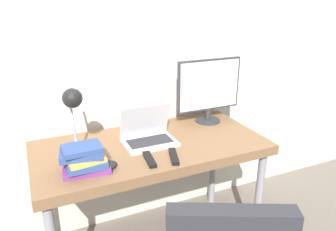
# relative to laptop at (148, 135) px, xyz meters

# --- Properties ---
(wall_back) EXTENTS (8.00, 0.05, 2.60)m
(wall_back) POSITION_rel_laptop_xyz_m (0.01, 0.38, 0.48)
(wall_back) COLOR beige
(wall_back) RESTS_ON ground_plane
(desk) EXTENTS (1.40, 0.68, 0.78)m
(desk) POSITION_rel_laptop_xyz_m (0.01, -0.02, -0.12)
(desk) COLOR brown
(desk) RESTS_ON ground_plane
(laptop) EXTENTS (0.31, 0.23, 0.23)m
(laptop) POSITION_rel_laptop_xyz_m (0.00, 0.00, 0.00)
(laptop) COLOR silver
(laptop) RESTS_ON desk
(monitor) EXTENTS (0.47, 0.18, 0.45)m
(monitor) POSITION_rel_laptop_xyz_m (0.51, 0.16, 0.20)
(monitor) COLOR #333338
(monitor) RESTS_ON desk
(desk_lamp) EXTENTS (0.14, 0.28, 0.41)m
(desk_lamp) POSITION_rel_laptop_xyz_m (-0.43, -0.02, 0.22)
(desk_lamp) COLOR #4C4C51
(desk_lamp) RESTS_ON desk
(book_stack) EXTENTS (0.26, 0.21, 0.14)m
(book_stack) POSITION_rel_laptop_xyz_m (-0.42, -0.19, 0.02)
(book_stack) COLOR #753384
(book_stack) RESTS_ON desk
(tv_remote) EXTENTS (0.06, 0.17, 0.02)m
(tv_remote) POSITION_rel_laptop_xyz_m (-0.08, -0.23, -0.04)
(tv_remote) COLOR black
(tv_remote) RESTS_ON desk
(media_remote) EXTENTS (0.09, 0.18, 0.02)m
(media_remote) POSITION_rel_laptop_xyz_m (0.06, -0.25, -0.04)
(media_remote) COLOR black
(media_remote) RESTS_ON desk
(game_controller) EXTENTS (0.15, 0.09, 0.04)m
(game_controller) POSITION_rel_laptop_xyz_m (-0.33, -0.21, -0.03)
(game_controller) COLOR black
(game_controller) RESTS_ON desk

